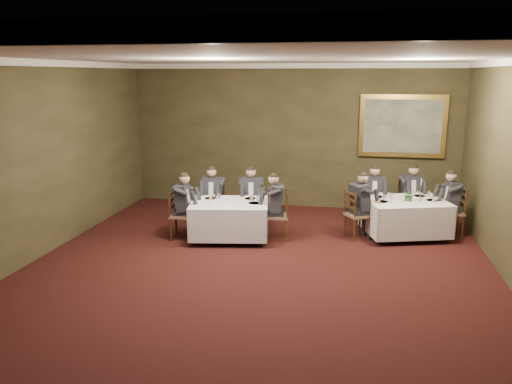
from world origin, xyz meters
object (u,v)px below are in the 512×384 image
(chair_sec_backleft, at_px, (214,214))
(chair_main_endright, at_px, (452,222))
(table_second, at_px, (229,217))
(diner_sec_endleft, at_px, (182,214))
(chair_sec_backright, at_px, (251,215))
(chair_sec_endright, at_px, (278,226))
(painting, at_px, (402,126))
(table_main, at_px, (405,215))
(candlestick, at_px, (420,192))
(centerpiece, at_px, (409,195))
(chair_main_backleft, at_px, (371,213))
(diner_main_backright, at_px, (410,202))
(diner_sec_endright, at_px, (277,215))
(chair_main_backright, at_px, (409,212))
(diner_main_endright, at_px, (452,211))
(diner_main_backleft, at_px, (372,203))
(diner_main_endleft, at_px, (358,214))
(diner_sec_backright, at_px, (251,205))
(diner_sec_backleft, at_px, (213,204))
(chair_main_endleft, at_px, (357,225))
(chair_sec_endleft, at_px, (182,225))

(chair_sec_backleft, bearing_deg, chair_main_endright, -175.39)
(table_second, bearing_deg, diner_sec_endleft, -170.26)
(chair_sec_backright, distance_m, chair_sec_endright, 0.97)
(table_second, relative_size, diner_sec_endleft, 1.28)
(chair_sec_endright, distance_m, painting, 4.06)
(table_main, xyz_separation_m, candlestick, (0.27, 0.02, 0.49))
(chair_sec_endright, bearing_deg, centerpiece, -84.89)
(table_second, distance_m, chair_sec_backright, 0.91)
(chair_main_backleft, height_order, diner_main_backright, diner_main_backright)
(diner_sec_endright, distance_m, centerpiece, 2.67)
(table_main, relative_size, candlestick, 4.01)
(chair_main_backright, xyz_separation_m, chair_sec_endright, (-2.68, -1.60, 0.00))
(chair_main_backright, relative_size, diner_main_endright, 0.74)
(chair_sec_backleft, xyz_separation_m, candlestick, (4.28, 0.16, 0.65))
(table_second, bearing_deg, painting, 38.89)
(table_second, distance_m, candlestick, 3.87)
(chair_main_backright, distance_m, candlestick, 1.11)
(diner_main_backleft, bearing_deg, diner_main_endleft, 58.42)
(diner_main_backleft, height_order, diner_sec_endright, same)
(diner_main_endright, xyz_separation_m, diner_sec_endleft, (-5.37, -1.31, 0.00))
(diner_main_backleft, height_order, diner_sec_backright, same)
(chair_sec_backleft, distance_m, painting, 4.86)
(chair_sec_backright, height_order, diner_sec_backright, diner_sec_backright)
(chair_main_backright, bearing_deg, chair_main_endright, 124.38)
(diner_main_endleft, xyz_separation_m, candlestick, (1.22, 0.31, 0.42))
(chair_main_backleft, bearing_deg, chair_main_backright, -176.36)
(diner_main_endleft, relative_size, chair_main_endright, 1.35)
(diner_main_endright, bearing_deg, diner_sec_backleft, 88.22)
(centerpiece, bearing_deg, painting, 91.22)
(diner_main_backright, bearing_deg, chair_sec_endright, 12.48)
(chair_main_endleft, distance_m, diner_sec_endleft, 3.54)
(chair_sec_backright, relative_size, diner_sec_backright, 0.74)
(chair_sec_endleft, relative_size, diner_sec_endleft, 0.74)
(table_main, distance_m, diner_sec_backleft, 4.01)
(chair_main_backright, relative_size, diner_sec_endright, 0.74)
(table_second, height_order, chair_sec_backright, chair_sec_backright)
(chair_main_backright, bearing_deg, chair_sec_backright, -2.90)
(diner_main_backright, bearing_deg, diner_main_endleft, 28.61)
(chair_sec_backleft, distance_m, centerpiece, 4.10)
(diner_main_backleft, bearing_deg, table_main, 121.54)
(diner_sec_backleft, distance_m, diner_sec_endleft, 0.95)
(table_main, relative_size, diner_main_backleft, 1.40)
(chair_sec_endleft, bearing_deg, diner_main_backright, 107.45)
(diner_main_endleft, distance_m, diner_main_endright, 1.99)
(table_second, height_order, candlestick, candlestick)
(candlestick, bearing_deg, chair_main_endleft, -165.48)
(table_main, distance_m, chair_sec_backleft, 4.02)
(chair_main_endright, height_order, diner_sec_backright, diner_sec_backright)
(chair_main_endright, bearing_deg, diner_sec_endleft, 96.71)
(table_main, xyz_separation_m, chair_main_endright, (0.96, 0.29, -0.17))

